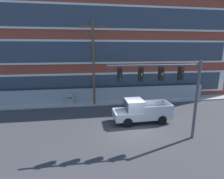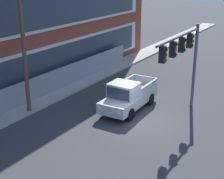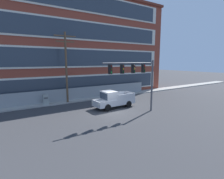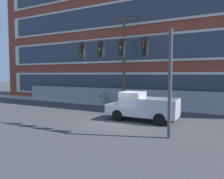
% 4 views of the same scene
% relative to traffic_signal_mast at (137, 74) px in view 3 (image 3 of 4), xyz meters
% --- Properties ---
extents(ground_plane, '(160.00, 160.00, 0.00)m').
position_rel_traffic_signal_mast_xyz_m(ground_plane, '(-1.86, 2.04, -4.24)').
color(ground_plane, '#38383A').
extents(sidewalk_building_side, '(80.00, 2.08, 0.16)m').
position_rel_traffic_signal_mast_xyz_m(sidewalk_building_side, '(-1.86, 9.39, -4.16)').
color(sidewalk_building_side, '#9E9B93').
rests_on(sidewalk_building_side, ground).
extents(brick_mill_building, '(39.68, 9.16, 15.88)m').
position_rel_traffic_signal_mast_xyz_m(brick_mill_building, '(-4.63, 14.71, 3.71)').
color(brick_mill_building, brown).
rests_on(brick_mill_building, ground).
extents(chain_link_fence, '(28.46, 0.06, 1.82)m').
position_rel_traffic_signal_mast_xyz_m(chain_link_fence, '(-4.52, 9.70, -3.31)').
color(chain_link_fence, gray).
rests_on(chain_link_fence, ground).
extents(traffic_signal_mast, '(6.40, 0.43, 5.64)m').
position_rel_traffic_signal_mast_xyz_m(traffic_signal_mast, '(0.00, 0.00, 0.00)').
color(traffic_signal_mast, '#4C4C51').
rests_on(traffic_signal_mast, ground).
extents(pickup_truck_silver, '(5.13, 2.08, 2.06)m').
position_rel_traffic_signal_mast_xyz_m(pickup_truck_silver, '(-0.64, 3.39, -3.28)').
color(pickup_truck_silver, '#B2B5BA').
rests_on(pickup_truck_silver, ground).
extents(utility_pole_near_corner, '(2.79, 0.26, 9.17)m').
position_rel_traffic_signal_mast_xyz_m(utility_pole_near_corner, '(-4.44, 8.65, 0.87)').
color(utility_pole_near_corner, brown).
rests_on(utility_pole_near_corner, ground).
extents(electrical_cabinet, '(0.64, 0.46, 1.41)m').
position_rel_traffic_signal_mast_xyz_m(electrical_cabinet, '(-7.19, 8.90, -3.54)').
color(electrical_cabinet, '#939993').
rests_on(electrical_cabinet, ground).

